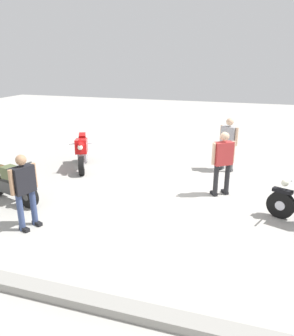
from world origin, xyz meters
TOP-DOWN VIEW (x-y plane):
  - ground_plane at (0.00, 0.00)m, footprint 40.00×40.00m
  - curb_edge at (0.00, 4.60)m, footprint 14.00×0.30m
  - motorcycle_red_sportbike at (3.33, -1.21)m, footprint 1.04×1.85m
  - motorcycle_olive_vintage at (3.82, 1.73)m, footprint 1.92×0.89m
  - person_in_red_shirt at (-1.32, -0.27)m, footprint 0.59×0.52m
  - person_in_black_shirt at (2.53, 2.81)m, footprint 0.43×0.64m
  - person_in_gray_shirt at (-1.30, -2.43)m, footprint 0.61×0.50m

SIDE VIEW (x-z plane):
  - ground_plane at x=0.00m, z-range 0.00..0.00m
  - curb_edge at x=0.00m, z-range 0.00..0.15m
  - motorcycle_olive_vintage at x=3.82m, z-range -0.05..1.02m
  - motorcycle_red_sportbike at x=3.33m, z-range 0.02..1.17m
  - person_in_black_shirt at x=2.53m, z-range 0.11..1.77m
  - person_in_gray_shirt at x=-1.30m, z-range 0.13..1.86m
  - person_in_red_shirt at x=-1.32m, z-range 0.13..1.88m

